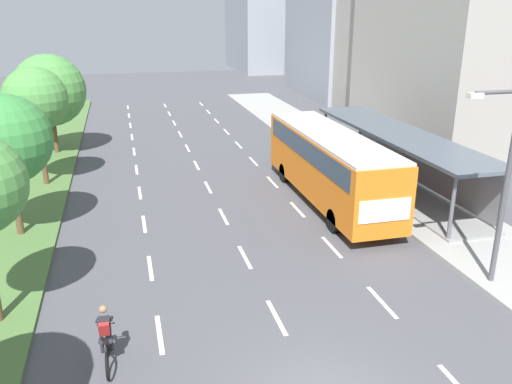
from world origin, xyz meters
The scene contains 14 objects.
median_strip centered at (-8.30, 20.00, 0.06)m, with size 2.60×52.00×0.12m, color #4C7038.
sidewalk_right centered at (9.25, 20.00, 0.07)m, with size 4.50×52.00×0.15m, color #9E9E99.
lane_divider_left centered at (-3.50, 18.58, 0.00)m, with size 0.14×48.15×0.01m.
lane_divider_center centered at (0.00, 18.58, 0.00)m, with size 0.14×48.15×0.01m.
lane_divider_right centered at (3.50, 18.58, 0.00)m, with size 0.14×48.15×0.01m.
bus_shelter centered at (9.53, 13.91, 1.86)m, with size 2.90×14.26×2.86m.
bus centered at (5.25, 12.95, 2.07)m, with size 2.54×11.29×3.37m.
cyclist centered at (-4.90, 2.84, 0.79)m, with size 0.46×1.82×1.71m.
median_tree_third centered at (-8.45, 12.25, 4.05)m, with size 3.49×3.49×5.69m.
median_tree_fourth centered at (-8.19, 18.87, 4.54)m, with size 3.20×3.20×6.04m.
median_tree_fifth centered at (-8.28, 25.48, 4.06)m, with size 4.40×4.40×6.14m.
streetlight centered at (7.42, 4.04, 3.89)m, with size 1.91×0.24×6.50m.
building_near_right centered at (18.97, 22.86, 7.95)m, with size 10.35×14.05×15.90m, color #A39E93.
building_mid_right centered at (20.48, 36.69, 9.08)m, with size 10.62×11.05×18.16m, color #A39E93.
Camera 1 is at (-4.00, -9.22, 8.82)m, focal length 36.75 mm.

